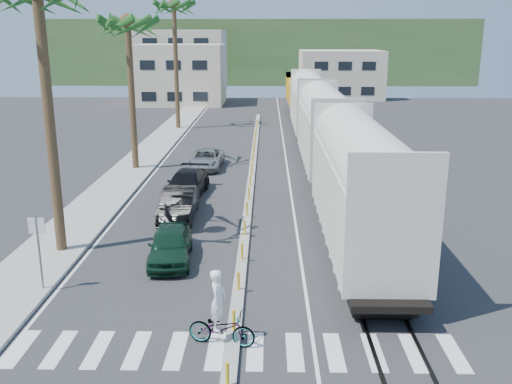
# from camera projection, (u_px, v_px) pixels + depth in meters

# --- Properties ---
(ground) EXTENTS (140.00, 140.00, 0.00)m
(ground) POSITION_uv_depth(u_px,v_px,m) (236.00, 319.00, 19.23)
(ground) COLOR #28282B
(ground) RESTS_ON ground
(sidewalk) EXTENTS (3.00, 90.00, 0.15)m
(sidewalk) POSITION_uv_depth(u_px,v_px,m) (142.00, 159.00, 43.45)
(sidewalk) COLOR gray
(sidewalk) RESTS_ON ground
(rails) EXTENTS (1.56, 100.00, 0.06)m
(rails) POSITION_uv_depth(u_px,v_px,m) (316.00, 153.00, 46.11)
(rails) COLOR black
(rails) RESTS_ON ground
(median) EXTENTS (0.45, 60.00, 0.85)m
(median) POSITION_uv_depth(u_px,v_px,m) (252.00, 176.00, 38.44)
(median) COLOR gray
(median) RESTS_ON ground
(crosswalk) EXTENTS (14.00, 2.20, 0.01)m
(crosswalk) POSITION_uv_depth(u_px,v_px,m) (232.00, 351.00, 17.30)
(crosswalk) COLOR silver
(crosswalk) RESTS_ON ground
(lane_markings) EXTENTS (9.42, 90.00, 0.01)m
(lane_markings) POSITION_uv_depth(u_px,v_px,m) (225.00, 161.00, 43.36)
(lane_markings) COLOR silver
(lane_markings) RESTS_ON ground
(freight_train) EXTENTS (3.00, 60.94, 5.85)m
(freight_train) POSITION_uv_depth(u_px,v_px,m) (318.00, 120.00, 44.08)
(freight_train) COLOR beige
(freight_train) RESTS_ON ground
(palm_trees) EXTENTS (3.50, 37.20, 13.75)m
(palm_trees) POSITION_uv_depth(u_px,v_px,m) (132.00, 11.00, 38.37)
(palm_trees) COLOR brown
(palm_trees) RESTS_ON ground
(street_sign) EXTENTS (0.60, 0.08, 3.00)m
(street_sign) POSITION_uv_depth(u_px,v_px,m) (38.00, 242.00, 20.76)
(street_sign) COLOR slate
(street_sign) RESTS_ON ground
(buildings) EXTENTS (38.00, 27.00, 10.00)m
(buildings) POSITION_uv_depth(u_px,v_px,m) (219.00, 68.00, 87.23)
(buildings) COLOR beige
(buildings) RESTS_ON ground
(hillside) EXTENTS (80.00, 20.00, 12.00)m
(hillside) POSITION_uv_depth(u_px,v_px,m) (262.00, 51.00, 113.98)
(hillside) COLOR #385628
(hillside) RESTS_ON ground
(car_lead) EXTENTS (2.45, 4.59, 1.46)m
(car_lead) POSITION_uv_depth(u_px,v_px,m) (170.00, 245.00, 23.99)
(car_lead) COLOR #10301F
(car_lead) RESTS_ON ground
(car_second) EXTENTS (1.85, 4.85, 1.58)m
(car_second) POSITION_uv_depth(u_px,v_px,m) (179.00, 204.00, 29.51)
(car_second) COLOR black
(car_second) RESTS_ON ground
(car_third) EXTENTS (3.01, 5.49, 1.48)m
(car_third) POSITION_uv_depth(u_px,v_px,m) (187.00, 184.00, 33.76)
(car_third) COLOR black
(car_third) RESTS_ON ground
(car_rear) EXTENTS (2.62, 4.99, 1.34)m
(car_rear) POSITION_uv_depth(u_px,v_px,m) (206.00, 159.00, 40.74)
(car_rear) COLOR #939698
(car_rear) RESTS_ON ground
(cyclist) EXTENTS (1.61, 2.42, 2.48)m
(cyclist) POSITION_uv_depth(u_px,v_px,m) (221.00, 321.00, 17.46)
(cyclist) COLOR #9EA0A5
(cyclist) RESTS_ON ground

